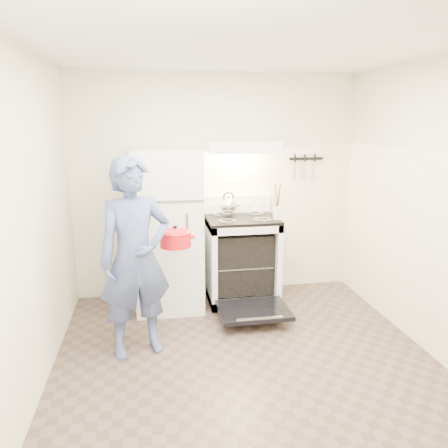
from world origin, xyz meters
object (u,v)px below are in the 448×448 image
(person, at_px, (135,258))
(dutch_oven, at_px, (175,239))
(refrigerator, at_px, (168,230))
(tea_kettle, at_px, (228,204))
(stove_body, at_px, (242,260))

(person, xyz_separation_m, dutch_oven, (0.35, 0.26, 0.08))
(refrigerator, relative_size, tea_kettle, 6.41)
(tea_kettle, bearing_deg, person, -132.57)
(refrigerator, relative_size, dutch_oven, 4.83)
(refrigerator, bearing_deg, dutch_oven, -86.61)
(stove_body, bearing_deg, dutch_oven, -136.90)
(dutch_oven, bearing_deg, person, -143.89)
(tea_kettle, bearing_deg, stove_body, -37.01)
(stove_body, distance_m, dutch_oven, 1.15)
(stove_body, relative_size, dutch_oven, 2.61)
(stove_body, xyz_separation_m, dutch_oven, (-0.77, -0.72, 0.47))
(tea_kettle, relative_size, dutch_oven, 0.75)
(refrigerator, height_order, dutch_oven, refrigerator)
(refrigerator, xyz_separation_m, dutch_oven, (0.04, -0.69, 0.08))
(person, bearing_deg, dutch_oven, 18.30)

